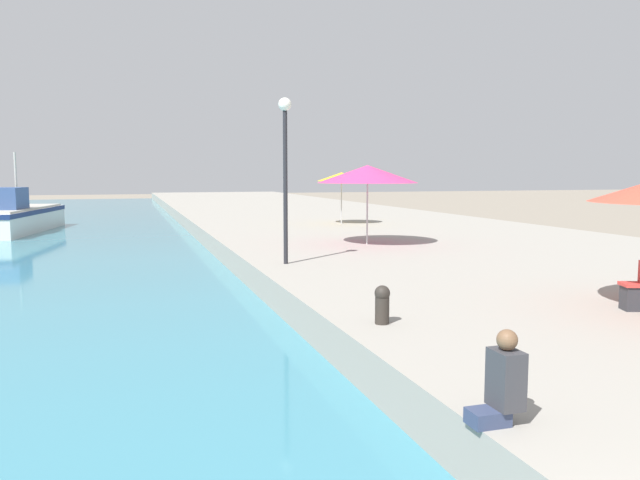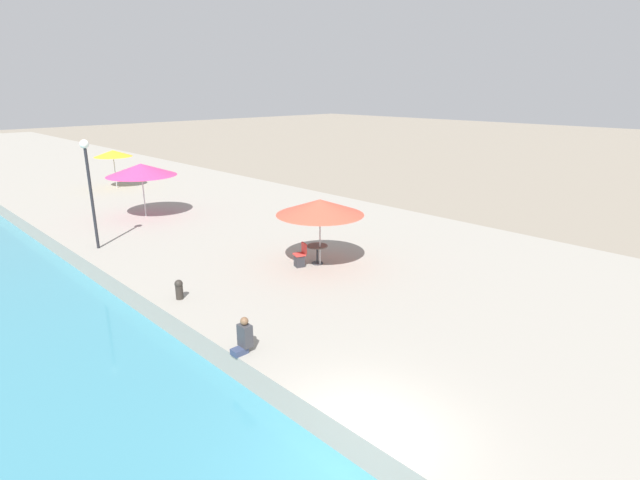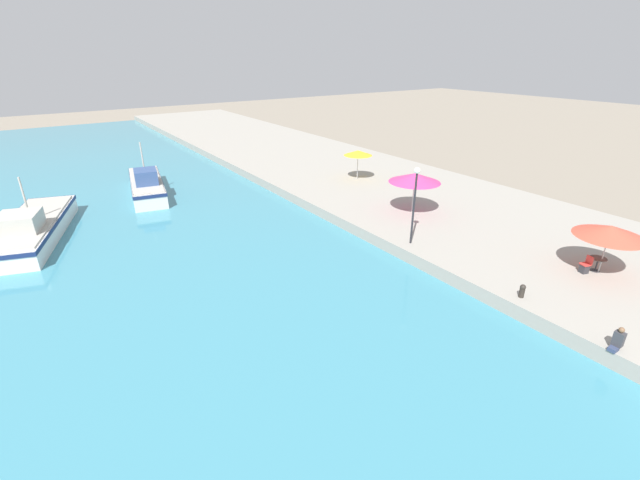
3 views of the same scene
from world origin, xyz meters
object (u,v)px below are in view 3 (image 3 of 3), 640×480
(fishing_boat_mid, at_px, (147,185))
(cafe_table, at_px, (598,262))
(cafe_umbrella_pink, at_px, (610,231))
(person_at_quay, at_px, (618,340))
(mooring_bollard, at_px, (522,290))
(lamppost, at_px, (415,193))
(cafe_chair_left, at_px, (585,267))
(fishing_boat_near, at_px, (32,228))
(cafe_umbrella_white, at_px, (415,178))
(cafe_umbrella_striped, at_px, (358,153))

(fishing_boat_mid, bearing_deg, cafe_table, -51.64)
(cafe_umbrella_pink, distance_m, person_at_quay, 7.15)
(cafe_umbrella_pink, height_order, mooring_bollard, cafe_umbrella_pink)
(person_at_quay, height_order, lamppost, lamppost)
(cafe_umbrella_pink, xyz_separation_m, cafe_table, (0.02, 0.17, -1.76))
(fishing_boat_mid, relative_size, person_at_quay, 9.97)
(cafe_umbrella_pink, relative_size, cafe_table, 4.14)
(cafe_table, distance_m, cafe_chair_left, 0.75)
(fishing_boat_near, xyz_separation_m, cafe_table, (23.80, -23.11, 0.45))
(fishing_boat_mid, xyz_separation_m, cafe_umbrella_white, (13.89, -17.01, 2.35))
(cafe_chair_left, bearing_deg, person_at_quay, 144.65)
(cafe_umbrella_striped, height_order, mooring_bollard, cafe_umbrella_striped)
(cafe_chair_left, bearing_deg, cafe_umbrella_white, 22.83)
(fishing_boat_mid, xyz_separation_m, lamppost, (9.95, -20.80, 2.95))
(cafe_umbrella_pink, relative_size, mooring_bollard, 5.07)
(fishing_boat_near, bearing_deg, cafe_table, -27.10)
(cafe_umbrella_striped, xyz_separation_m, cafe_chair_left, (-1.38, -20.24, -2.01))
(cafe_umbrella_white, bearing_deg, cafe_umbrella_pink, -83.26)
(cafe_umbrella_white, bearing_deg, lamppost, -136.08)
(fishing_boat_mid, distance_m, person_at_quay, 33.58)
(fishing_boat_mid, relative_size, cafe_table, 12.04)
(cafe_umbrella_striped, height_order, cafe_table, cafe_umbrella_striped)
(lamppost, bearing_deg, fishing_boat_mid, 115.56)
(fishing_boat_mid, relative_size, cafe_umbrella_striped, 3.78)
(cafe_umbrella_white, bearing_deg, fishing_boat_near, 152.96)
(fishing_boat_near, xyz_separation_m, fishing_boat_mid, (8.49, 5.59, 0.06))
(person_at_quay, xyz_separation_m, mooring_bollard, (0.49, 4.22, -0.08))
(cafe_umbrella_pink, height_order, cafe_umbrella_white, cafe_umbrella_white)
(cafe_umbrella_white, relative_size, cafe_umbrella_striped, 1.39)
(fishing_boat_mid, relative_size, mooring_bollard, 14.72)
(person_at_quay, bearing_deg, cafe_umbrella_striped, 74.40)
(cafe_table, xyz_separation_m, cafe_chair_left, (-0.68, 0.24, -0.21))
(cafe_umbrella_striped, height_order, lamppost, lamppost)
(cafe_umbrella_striped, xyz_separation_m, mooring_bollard, (-6.22, -19.82, -1.98))
(fishing_boat_mid, height_order, cafe_chair_left, fishing_boat_mid)
(fishing_boat_mid, bearing_deg, cafe_umbrella_pink, -51.81)
(fishing_boat_mid, bearing_deg, cafe_umbrella_striped, -16.92)
(mooring_bollard, bearing_deg, cafe_table, -6.77)
(lamppost, bearing_deg, cafe_umbrella_striped, 64.31)
(fishing_boat_near, xyz_separation_m, cafe_chair_left, (23.11, -22.87, 0.25))
(fishing_boat_near, relative_size, cafe_umbrella_striped, 4.32)
(cafe_umbrella_pink, bearing_deg, mooring_bollard, 171.50)
(fishing_boat_near, distance_m, lamppost, 24.09)
(fishing_boat_mid, bearing_deg, fishing_boat_near, -136.36)
(cafe_table, relative_size, person_at_quay, 0.83)
(fishing_boat_mid, xyz_separation_m, cafe_chair_left, (14.62, -28.46, 0.19))
(cafe_chair_left, xyz_separation_m, mooring_bollard, (-4.85, 0.42, 0.02))
(cafe_chair_left, xyz_separation_m, lamppost, (-4.68, 7.66, 2.77))
(cafe_table, distance_m, lamppost, 9.88)
(fishing_boat_mid, distance_m, cafe_umbrella_white, 22.08)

